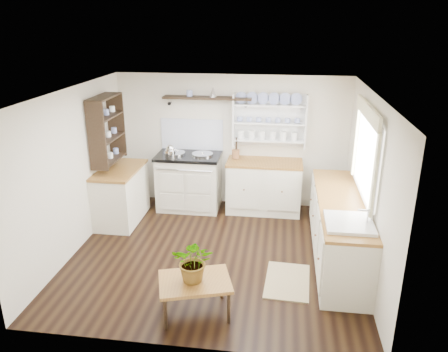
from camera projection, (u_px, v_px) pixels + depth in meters
The scene contains 19 objects.
floor at pixel (215, 254), 6.25m from camera, with size 4.00×3.80×0.01m, color black.
wall_back at pixel (232, 141), 7.62m from camera, with size 4.00×0.02×2.30m, color silver.
wall_right at pixel (368, 186), 5.60m from camera, with size 0.02×3.80×2.30m, color silver.
wall_left at pixel (74, 172), 6.11m from camera, with size 0.02×3.80×2.30m, color silver.
ceiling at pixel (214, 92), 5.46m from camera, with size 4.00×3.80×0.01m, color white.
window at pixel (366, 151), 5.60m from camera, with size 0.08×1.55×1.22m.
aga_cooker at pixel (189, 181), 7.63m from camera, with size 1.09×0.76×1.01m.
back_cabinets at pixel (264, 186), 7.50m from camera, with size 1.27×0.63×0.90m.
right_cabinets at pixel (339, 229), 5.96m from camera, with size 0.62×2.43×0.90m.
belfast_sink at pixel (348, 232), 5.15m from camera, with size 0.55×0.60×0.45m.
left_cabinets at pixel (121, 194), 7.15m from camera, with size 0.62×1.13×0.90m.
plate_rack at pixel (270, 120), 7.37m from camera, with size 1.20×0.22×0.90m.
high_shelf at pixel (207, 98), 7.30m from camera, with size 1.50×0.29×0.16m.
left_shelving at pixel (107, 129), 6.79m from camera, with size 0.28×0.80×1.05m, color black.
kettle at pixel (171, 152), 7.36m from camera, with size 0.19×0.19×0.24m, color silver, non-canonical shape.
utensil_crock at pixel (236, 154), 7.46m from camera, with size 0.13×0.13×0.15m, color brown.
center_table at pixel (195, 284), 4.88m from camera, with size 0.92×0.77×0.43m.
potted_plant at pixel (194, 261), 4.77m from camera, with size 0.45×0.39×0.50m, color #3F7233.
floor_rug at pixel (287, 281), 5.59m from camera, with size 0.55×0.85×0.02m, color olive.
Camera 1 is at (0.88, -5.42, 3.18)m, focal length 35.00 mm.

